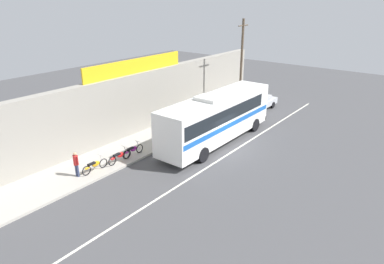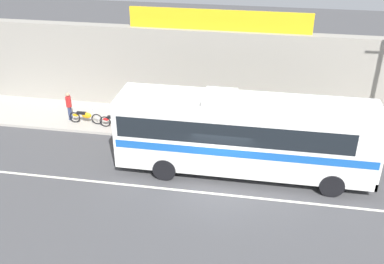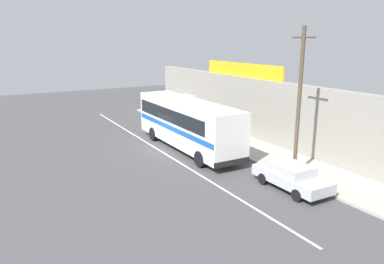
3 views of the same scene
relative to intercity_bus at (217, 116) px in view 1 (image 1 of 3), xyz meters
The scene contains 13 objects.
ground_plane 2.48m from the intercity_bus, 125.92° to the right, with size 70.00×70.00×0.00m, color #444447.
sidewalk_slab 4.62m from the intercity_bus, 101.14° to the left, with size 30.00×3.60×0.14m, color #A8A399.
storefront_facade 6.30m from the intercity_bus, 97.35° to the left, with size 30.00×0.70×4.80m, color gray.
storefront_billboard 7.30m from the intercity_bus, 106.76° to the left, with size 9.82×0.12×1.10m, color gold.
road_center_stripe 2.92m from the intercity_bus, 112.84° to the right, with size 30.00×0.14×0.01m, color silver.
intercity_bus is the anchor object (origin of this frame).
parked_car 9.46m from the intercity_bus, ahead, with size 4.42×1.87×1.37m.
utility_pole 8.81m from the intercity_bus, 18.73° to the left, with size 1.60×0.22×8.34m.
motorcycle_red 7.67m from the intercity_bus, 156.94° to the left, with size 1.91×0.56×0.94m.
motorcycle_blue 9.41m from the intercity_bus, 160.19° to the left, with size 1.89×0.56×0.94m.
motorcycle_purple 6.62m from the intercity_bus, 152.64° to the left, with size 1.86×0.56×0.94m.
pedestrian_far_left 10.42m from the intercity_bus, 160.31° to the left, with size 0.30×0.48×1.60m.
pedestrian_near_shop 4.42m from the intercity_bus, 91.72° to the left, with size 0.30×0.48×1.61m.
Camera 1 is at (-19.31, -12.19, 10.30)m, focal length 32.26 mm.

